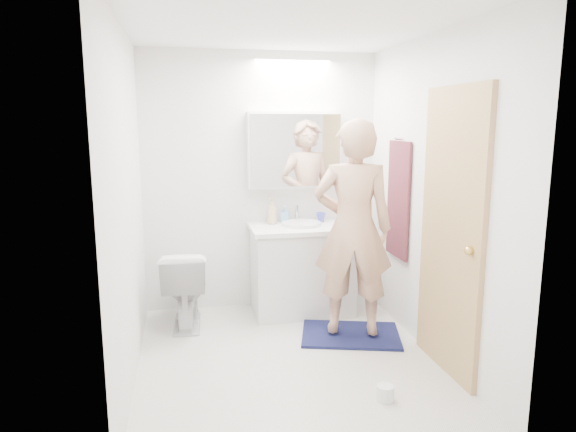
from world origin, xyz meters
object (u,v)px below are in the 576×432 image
object	(u,v)px
toothbrush_cup	(321,217)
soap_bottle_a	(272,211)
toilet_paper_roll	(385,393)
toilet	(185,287)
medicine_cabinet	(294,150)
soap_bottle_b	(285,214)
vanity_cabinet	(302,271)
person	(353,228)

from	to	relation	value
toothbrush_cup	soap_bottle_a	bearing A→B (deg)	-178.80
toothbrush_cup	toilet_paper_roll	distance (m)	1.99
toilet	toothbrush_cup	bearing A→B (deg)	-164.84
medicine_cabinet	toilet	size ratio (longest dim) A/B	1.28
soap_bottle_b	toilet_paper_roll	xyz separation A→B (m)	(0.29, -1.83, -0.85)
soap_bottle_a	toilet_paper_roll	bearing A→B (deg)	-76.90
vanity_cabinet	medicine_cabinet	xyz separation A→B (m)	(-0.03, 0.21, 1.11)
medicine_cabinet	soap_bottle_b	xyz separation A→B (m)	(-0.10, -0.03, -0.60)
person	vanity_cabinet	bearing A→B (deg)	-51.55
medicine_cabinet	toilet_paper_roll	xyz separation A→B (m)	(0.19, -1.86, -1.45)
toothbrush_cup	toilet_paper_roll	bearing A→B (deg)	-91.84
soap_bottle_a	medicine_cabinet	bearing A→B (deg)	14.83
toilet	soap_bottle_b	xyz separation A→B (m)	(0.94, 0.30, 0.56)
person	toilet_paper_roll	world-z (taller)	person
toilet	person	bearing A→B (deg)	161.39
medicine_cabinet	toilet_paper_roll	distance (m)	2.37
medicine_cabinet	person	xyz separation A→B (m)	(0.30, -0.86, -0.58)
vanity_cabinet	person	distance (m)	0.88
medicine_cabinet	person	bearing A→B (deg)	-70.96
medicine_cabinet	soap_bottle_a	size ratio (longest dim) A/B	3.65
toilet	person	size ratio (longest dim) A/B	0.40
soap_bottle_b	toothbrush_cup	world-z (taller)	soap_bottle_b
medicine_cabinet	soap_bottle_b	size ratio (longest dim) A/B	5.47
person	soap_bottle_a	xyz separation A→B (m)	(-0.52, 0.80, 0.02)
person	soap_bottle_b	bearing A→B (deg)	-48.58
toilet	medicine_cabinet	bearing A→B (deg)	-159.52
medicine_cabinet	toothbrush_cup	bearing A→B (deg)	-11.28
medicine_cabinet	soap_bottle_b	world-z (taller)	medicine_cabinet
vanity_cabinet	medicine_cabinet	size ratio (longest dim) A/B	1.02
toilet	soap_bottle_a	world-z (taller)	soap_bottle_a
medicine_cabinet	soap_bottle_b	distance (m)	0.61
toilet	toilet_paper_roll	world-z (taller)	toilet
soap_bottle_a	toilet_paper_roll	xyz separation A→B (m)	(0.42, -1.80, -0.89)
toilet	soap_bottle_b	bearing A→B (deg)	-159.51
medicine_cabinet	toilet	bearing A→B (deg)	-162.67
vanity_cabinet	medicine_cabinet	distance (m)	1.13
vanity_cabinet	toilet_paper_roll	bearing A→B (deg)	-84.33
person	toilet_paper_roll	distance (m)	1.33
vanity_cabinet	toilet_paper_roll	world-z (taller)	vanity_cabinet
medicine_cabinet	soap_bottle_a	xyz separation A→B (m)	(-0.23, -0.06, -0.56)
vanity_cabinet	toothbrush_cup	world-z (taller)	toothbrush_cup
soap_bottle_a	toilet_paper_roll	world-z (taller)	soap_bottle_a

